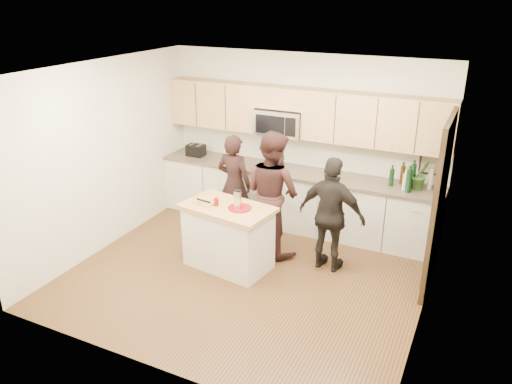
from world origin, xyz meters
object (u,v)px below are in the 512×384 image
at_px(toaster, 196,150).
at_px(woman_left, 234,184).
at_px(island, 228,236).
at_px(woman_right, 332,215).
at_px(woman_center, 272,193).

distance_m(toaster, woman_left, 1.18).
bearing_deg(island, woman_right, 32.08).
relative_size(island, woman_right, 0.81).
height_order(woman_center, woman_right, woman_center).
xyz_separation_m(woman_left, woman_center, (0.79, -0.34, 0.12)).
bearing_deg(island, woman_left, 122.06).
distance_m(island, woman_left, 1.17).
relative_size(toaster, woman_center, 0.16).
xyz_separation_m(woman_center, woman_right, (0.92, -0.14, -0.10)).
bearing_deg(woman_right, woman_center, -1.62).
xyz_separation_m(toaster, woman_right, (2.73, -1.02, -0.24)).
distance_m(woman_left, woman_center, 0.87).
bearing_deg(woman_left, woman_right, 167.04).
relative_size(island, woman_center, 0.72).
height_order(toaster, woman_center, woman_center).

